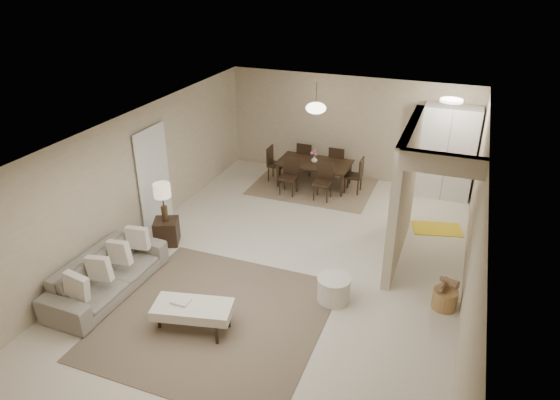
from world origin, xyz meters
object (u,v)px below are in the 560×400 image
at_px(pantry_cabinet, 447,153).
at_px(dining_table, 314,174).
at_px(sofa, 107,274).
at_px(wicker_basket, 445,299).
at_px(side_table, 167,232).
at_px(ottoman_bench, 193,310).
at_px(round_pouf, 334,289).

relative_size(pantry_cabinet, dining_table, 1.22).
distance_m(sofa, wicker_basket, 5.42).
bearing_deg(wicker_basket, side_table, 178.34).
xyz_separation_m(ottoman_bench, round_pouf, (1.76, 1.38, -0.12)).
bearing_deg(ottoman_bench, sofa, 157.52).
bearing_deg(dining_table, pantry_cabinet, 11.07).
bearing_deg(dining_table, side_table, -117.30).
xyz_separation_m(pantry_cabinet, ottoman_bench, (-3.03, -6.08, -0.72)).
height_order(pantry_cabinet, ottoman_bench, pantry_cabinet).
height_order(round_pouf, wicker_basket, round_pouf).
height_order(pantry_cabinet, sofa, pantry_cabinet).
bearing_deg(side_table, wicker_basket, -1.66).
xyz_separation_m(pantry_cabinet, round_pouf, (-1.28, -4.70, -0.84)).
bearing_deg(ottoman_bench, wicker_basket, 15.17).
bearing_deg(ottoman_bench, pantry_cabinet, 50.66).
distance_m(side_table, round_pouf, 3.52).
distance_m(side_table, dining_table, 3.99).
bearing_deg(sofa, round_pouf, -71.95).
bearing_deg(pantry_cabinet, wicker_basket, -84.63).
distance_m(sofa, ottoman_bench, 1.79).
distance_m(pantry_cabinet, sofa, 7.55).
bearing_deg(side_table, sofa, -91.71).
bearing_deg(dining_table, ottoman_bench, -91.13).
distance_m(round_pouf, dining_table, 4.45).
bearing_deg(side_table, round_pouf, -9.71).
distance_m(pantry_cabinet, dining_table, 3.06).
height_order(side_table, wicker_basket, side_table).
bearing_deg(wicker_basket, ottoman_bench, -151.98).
height_order(pantry_cabinet, dining_table, pantry_cabinet).
xyz_separation_m(side_table, wicker_basket, (5.15, -0.15, -0.08)).
xyz_separation_m(pantry_cabinet, dining_table, (-2.92, -0.57, -0.75)).
height_order(pantry_cabinet, wicker_basket, pantry_cabinet).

